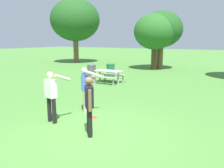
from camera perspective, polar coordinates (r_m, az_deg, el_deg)
ground_plane at (r=6.62m, az=-5.30°, el=-12.24°), size 120.00×120.00×0.00m
person_thrower at (r=8.26m, az=-6.77°, el=-0.56°), size 0.84×0.47×1.64m
person_catcher at (r=6.22m, az=-5.73°, el=-4.59°), size 0.44×0.47×1.64m
person_bystander at (r=7.42m, az=-14.97°, el=-2.20°), size 0.69×0.66×1.64m
frisbee at (r=7.89m, az=-4.71°, el=-8.24°), size 0.25×0.25×0.03m
picnic_table_near at (r=13.94m, az=-0.80°, el=2.57°), size 1.73×1.45×0.77m
trash_can_beside_table at (r=16.07m, az=-0.37°, el=3.41°), size 0.59×0.59×0.96m
trash_can_further_along at (r=15.51m, az=-5.14°, el=3.09°), size 0.59×0.59×0.96m
tree_tall_left at (r=26.80m, az=-9.20°, el=15.48°), size 5.51×5.51×7.13m
tree_broad_center at (r=20.51m, az=10.70°, el=12.71°), size 3.65×3.65×4.86m
tree_far_right at (r=20.98m, az=12.19°, el=13.16°), size 3.73×3.73×5.10m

